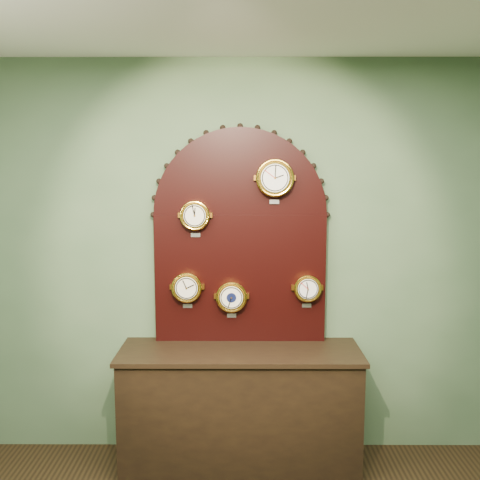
{
  "coord_description": "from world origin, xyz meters",
  "views": [
    {
      "loc": [
        0.01,
        -1.32,
        2.07
      ],
      "look_at": [
        0.0,
        2.25,
        1.58
      ],
      "focal_mm": 40.75,
      "sensor_mm": 36.0,
      "label": 1
    }
  ],
  "objects_px": {
    "arabic_clock": "(275,178)",
    "hygrometer": "(187,287)",
    "shop_counter": "(240,410)",
    "tide_clock": "(307,288)",
    "roman_clock": "(195,215)",
    "barometer": "(231,297)",
    "display_board": "(240,230)"
  },
  "relations": [
    {
      "from": "tide_clock",
      "to": "display_board",
      "type": "bearing_deg",
      "value": 172.04
    },
    {
      "from": "display_board",
      "to": "barometer",
      "type": "xyz_separation_m",
      "value": [
        -0.06,
        -0.07,
        -0.46
      ]
    },
    {
      "from": "tide_clock",
      "to": "shop_counter",
      "type": "bearing_deg",
      "value": -161.8
    },
    {
      "from": "shop_counter",
      "to": "arabic_clock",
      "type": "bearing_deg",
      "value": 32.99
    },
    {
      "from": "arabic_clock",
      "to": "barometer",
      "type": "distance_m",
      "value": 0.87
    },
    {
      "from": "arabic_clock",
      "to": "barometer",
      "type": "xyz_separation_m",
      "value": [
        -0.3,
        0.0,
        -0.82
      ]
    },
    {
      "from": "arabic_clock",
      "to": "hygrometer",
      "type": "distance_m",
      "value": 0.97
    },
    {
      "from": "arabic_clock",
      "to": "barometer",
      "type": "bearing_deg",
      "value": 179.83
    },
    {
      "from": "shop_counter",
      "to": "tide_clock",
      "type": "xyz_separation_m",
      "value": [
        0.47,
        0.15,
        0.82
      ]
    },
    {
      "from": "shop_counter",
      "to": "tide_clock",
      "type": "relative_size",
      "value": 6.61
    },
    {
      "from": "roman_clock",
      "to": "hygrometer",
      "type": "bearing_deg",
      "value": -179.84
    },
    {
      "from": "roman_clock",
      "to": "hygrometer",
      "type": "xyz_separation_m",
      "value": [
        -0.06,
        -0.0,
        -0.5
      ]
    },
    {
      "from": "display_board",
      "to": "roman_clock",
      "type": "distance_m",
      "value": 0.33
    },
    {
      "from": "arabic_clock",
      "to": "hygrometer",
      "type": "xyz_separation_m",
      "value": [
        -0.61,
        0.0,
        -0.76
      ]
    },
    {
      "from": "shop_counter",
      "to": "roman_clock",
      "type": "relative_size",
      "value": 6.25
    },
    {
      "from": "hygrometer",
      "to": "tide_clock",
      "type": "xyz_separation_m",
      "value": [
        0.84,
        0.0,
        -0.01
      ]
    },
    {
      "from": "hygrometer",
      "to": "tide_clock",
      "type": "height_order",
      "value": "hygrometer"
    },
    {
      "from": "display_board",
      "to": "tide_clock",
      "type": "xyz_separation_m",
      "value": [
        0.47,
        -0.07,
        -0.4
      ]
    },
    {
      "from": "hygrometer",
      "to": "display_board",
      "type": "bearing_deg",
      "value": 10.12
    },
    {
      "from": "shop_counter",
      "to": "arabic_clock",
      "type": "distance_m",
      "value": 1.61
    },
    {
      "from": "roman_clock",
      "to": "hygrometer",
      "type": "relative_size",
      "value": 0.98
    },
    {
      "from": "tide_clock",
      "to": "hygrometer",
      "type": "bearing_deg",
      "value": -179.96
    },
    {
      "from": "shop_counter",
      "to": "tide_clock",
      "type": "height_order",
      "value": "tide_clock"
    },
    {
      "from": "shop_counter",
      "to": "barometer",
      "type": "bearing_deg",
      "value": 111.31
    },
    {
      "from": "hygrometer",
      "to": "tide_clock",
      "type": "relative_size",
      "value": 1.08
    },
    {
      "from": "roman_clock",
      "to": "arabic_clock",
      "type": "height_order",
      "value": "arabic_clock"
    },
    {
      "from": "roman_clock",
      "to": "arabic_clock",
      "type": "distance_m",
      "value": 0.6
    },
    {
      "from": "roman_clock",
      "to": "barometer",
      "type": "xyz_separation_m",
      "value": [
        0.25,
        -0.0,
        -0.57
      ]
    },
    {
      "from": "shop_counter",
      "to": "display_board",
      "type": "xyz_separation_m",
      "value": [
        0.0,
        0.22,
        1.23
      ]
    },
    {
      "from": "arabic_clock",
      "to": "hygrometer",
      "type": "height_order",
      "value": "arabic_clock"
    },
    {
      "from": "hygrometer",
      "to": "tide_clock",
      "type": "bearing_deg",
      "value": 0.04
    },
    {
      "from": "arabic_clock",
      "to": "shop_counter",
      "type": "bearing_deg",
      "value": -147.01
    }
  ]
}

